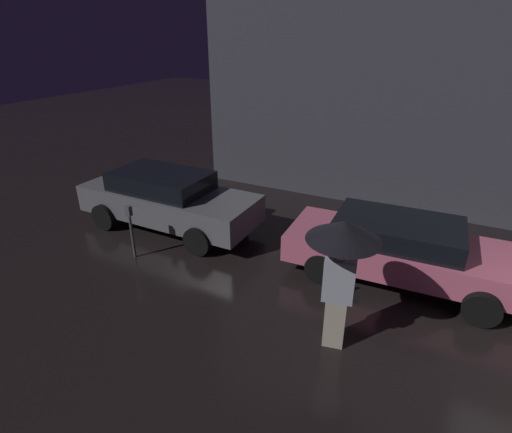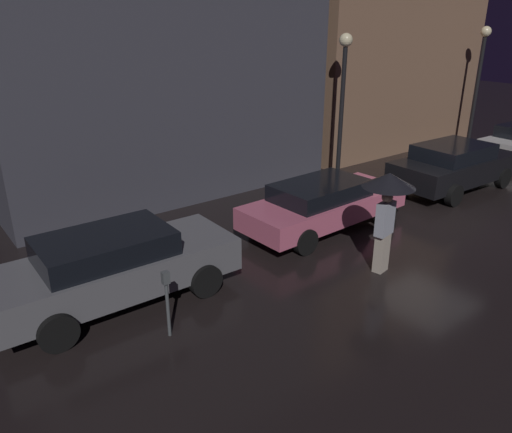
# 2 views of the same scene
# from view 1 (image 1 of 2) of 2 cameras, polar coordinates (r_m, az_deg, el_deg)

# --- Properties ---
(building_facade_left) EXTENTS (9.96, 3.00, 9.74)m
(building_facade_left) POSITION_cam_1_polar(r_m,az_deg,el_deg) (12.61, 18.87, 25.15)
(building_facade_left) COLOR #3D3D47
(building_facade_left) RESTS_ON ground
(parked_car_grey) EXTENTS (4.58, 1.90, 1.44)m
(parked_car_grey) POSITION_cam_1_polar(r_m,az_deg,el_deg) (10.23, -12.54, 2.50)
(parked_car_grey) COLOR slate
(parked_car_grey) RESTS_ON ground
(parked_car_pink) EXTENTS (4.65, 1.90, 1.28)m
(parked_car_pink) POSITION_cam_1_polar(r_m,az_deg,el_deg) (8.41, 20.19, -4.32)
(parked_car_pink) COLOR #DB6684
(parked_car_pink) RESTS_ON ground
(pedestrian_with_umbrella) EXTENTS (1.08, 1.08, 2.20)m
(pedestrian_with_umbrella) POSITION_cam_1_polar(r_m,az_deg,el_deg) (5.88, 12.21, -4.85)
(pedestrian_with_umbrella) COLOR beige
(pedestrian_with_umbrella) RESTS_ON ground
(parking_meter) EXTENTS (0.12, 0.10, 1.24)m
(parking_meter) POSITION_cam_1_polar(r_m,az_deg,el_deg) (9.01, -17.45, -1.31)
(parking_meter) COLOR #4C5154
(parking_meter) RESTS_ON ground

